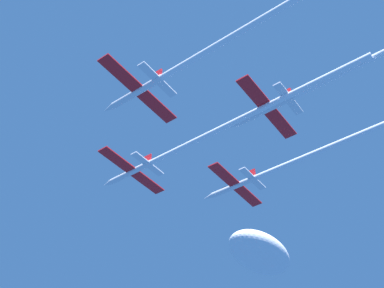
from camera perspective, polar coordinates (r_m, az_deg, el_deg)
name	(u,v)px	position (r m, az deg, el deg)	size (l,w,h in m)	color
jet_lead	(198,140)	(84.17, 0.71, 0.53)	(16.87, 55.66, 2.79)	white
jet_left_wing	(244,30)	(69.17, 6.31, 13.68)	(16.87, 64.59, 2.79)	white
jet_right_wing	(331,146)	(88.71, 16.64, -0.23)	(16.87, 66.19, 2.79)	white
jet_slot	(365,62)	(77.09, 20.34, 9.38)	(16.87, 58.37, 2.79)	white
cloud_wispy	(260,253)	(154.91, 8.27, -13.03)	(28.11, 15.46, 9.84)	white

